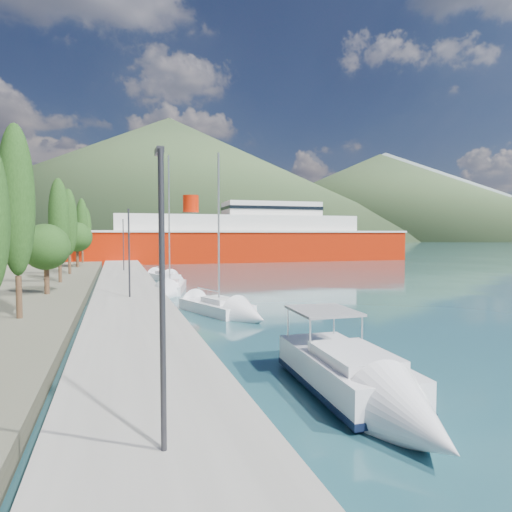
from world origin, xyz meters
name	(u,v)px	position (x,y,z in m)	size (l,w,h in m)	color
ground	(149,250)	(0.00, 120.00, 0.00)	(1400.00, 1400.00, 0.00)	#214C55
quay	(126,284)	(-9.00, 26.00, 0.40)	(5.00, 88.00, 0.80)	gray
hills_far	(218,186)	(138.59, 618.73, 77.39)	(1480.00, 900.00, 180.00)	slate
hills_near	(236,187)	(98.04, 372.50, 49.18)	(1010.00, 520.00, 115.00)	#344929
tree_row	(67,229)	(-14.74, 33.28, 5.62)	(3.91, 62.21, 10.17)	#47301E
lamp_posts	(129,249)	(-9.00, 14.66, 4.08)	(0.15, 44.91, 6.06)	#2D2D33
motor_cruiser	(366,391)	(-2.89, -5.22, 0.51)	(2.87, 8.51, 3.10)	black
sailboat_near	(233,312)	(-3.04, 9.37, 0.30)	(4.90, 8.11, 11.20)	silver
sailboat_mid	(168,291)	(-5.78, 20.30, 0.31)	(4.30, 9.24, 12.87)	silver
sailboat_far	(169,278)	(-4.37, 31.40, 0.29)	(4.09, 7.15, 10.02)	silver
ferry	(239,240)	(12.51, 62.22, 3.91)	(65.13, 16.37, 12.83)	#A31803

